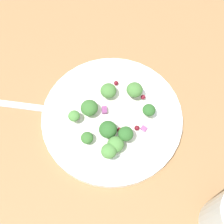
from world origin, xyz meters
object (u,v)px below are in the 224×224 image
Objects in this scene: broccoli_floret_0 at (89,108)px; fork at (19,105)px; broccoli_floret_1 at (126,134)px; broccoli_floret_2 at (135,90)px; plate at (112,117)px.

broccoli_floret_0 reaches higher than fork.
broccoli_floret_1 is 0.16× the size of fork.
broccoli_floret_1 is 8.18cm from broccoli_floret_2.
broccoli_floret_0 is 1.04× the size of broccoli_floret_2.
broccoli_floret_1 reaches higher than broccoli_floret_0.
plate is 4.39cm from broccoli_floret_0.
broccoli_floret_0 is (2.39, -2.99, 2.15)cm from plate.
plate is at bearing -105.49° from broccoli_floret_1.
broccoli_floret_0 is 7.69cm from broccoli_floret_1.
broccoli_floret_0 is at bearing -81.64° from broccoli_floret_1.
broccoli_floret_1 reaches higher than plate.
broccoli_floret_1 is at bearing 117.50° from fork.
broccoli_floret_0 reaches higher than plate.
broccoli_floret_2 reaches higher than broccoli_floret_1.
plate is 9.66× the size of broccoli_floret_1.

